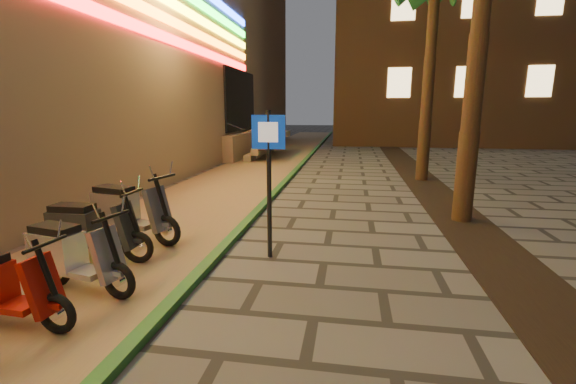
% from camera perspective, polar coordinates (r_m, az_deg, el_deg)
% --- Properties ---
extents(parking_strip, '(3.40, 60.00, 0.01)m').
position_cam_1_polar(parking_strip, '(12.34, -8.78, 0.98)').
color(parking_strip, '#8C7251').
rests_on(parking_strip, ground).
extents(green_curb, '(0.18, 60.00, 0.10)m').
position_cam_1_polar(green_curb, '(11.92, -0.99, 0.95)').
color(green_curb, '#246228').
rests_on(green_curb, ground).
extents(planting_strip, '(1.20, 40.00, 0.02)m').
position_cam_1_polar(planting_strip, '(7.32, 28.20, -8.04)').
color(planting_strip, black).
rests_on(planting_strip, ground).
extents(pedestrian_sign, '(0.52, 0.10, 2.35)m').
position_cam_1_polar(pedestrian_sign, '(5.99, -2.86, 4.10)').
color(pedestrian_sign, black).
rests_on(pedestrian_sign, ground).
extents(scooter_8, '(1.61, 0.71, 1.13)m').
position_cam_1_polar(scooter_8, '(5.84, -29.45, -8.09)').
color(scooter_8, black).
rests_on(scooter_8, ground).
extents(scooter_9, '(1.66, 0.58, 1.18)m').
position_cam_1_polar(scooter_9, '(6.82, -27.35, -4.95)').
color(scooter_9, black).
rests_on(scooter_9, ground).
extents(scooter_10, '(1.83, 0.86, 1.29)m').
position_cam_1_polar(scooter_10, '(7.56, -22.70, -2.58)').
color(scooter_10, black).
rests_on(scooter_10, ground).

